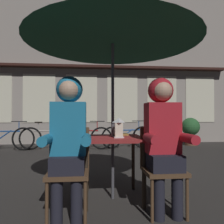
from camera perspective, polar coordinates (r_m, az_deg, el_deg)
The scene contains 16 objects.
ground_plane at distance 2.77m, azimuth 0.19°, elevation -22.01°, with size 60.00×60.00×0.00m, color #2D2B28.
cafe_table at distance 2.61m, azimuth 0.19°, elevation -8.84°, with size 0.72×0.72×0.74m.
patio_umbrella at distance 2.80m, azimuth 0.19°, elevation 21.35°, with size 2.10×2.10×2.31m.
lantern at distance 2.48m, azimuth 1.78°, elevation -4.09°, with size 0.11×0.11×0.23m.
chair_left at distance 2.28m, azimuth -11.35°, elevation -13.82°, with size 0.40×0.40×0.87m.
chair_right at distance 2.38m, azimuth 12.99°, elevation -13.25°, with size 0.40×0.40×0.87m.
person_left_hooded at distance 2.17m, azimuth -11.47°, elevation -4.92°, with size 0.45×0.56×1.40m.
person_right_hooded at distance 2.28m, azimuth 13.41°, elevation -4.72°, with size 0.45×0.56×1.40m.
shopfront_building at distance 8.25m, azimuth -2.74°, elevation 13.77°, with size 10.00×0.93×6.20m.
bicycle_nearest at distance 6.86m, azimuth -26.55°, elevation -6.26°, with size 1.68×0.17×0.84m.
bicycle_second at distance 6.55m, azimuth -16.58°, elevation -6.58°, with size 1.68×0.08×0.84m.
bicycle_third at distance 6.45m, azimuth -7.41°, elevation -6.70°, with size 1.66×0.39×0.84m.
bicycle_fourth at distance 6.66m, azimuth 4.08°, elevation -6.52°, with size 1.65×0.41×0.84m.
bicycle_fifth at distance 6.86m, azimuth 12.13°, elevation -6.34°, with size 1.68×0.21×0.84m.
book at distance 2.79m, azimuth 2.20°, elevation -5.98°, with size 0.20×0.14×0.02m, color olive.
potted_plant at distance 7.65m, azimuth 20.14°, elevation -4.26°, with size 0.60×0.60×0.92m.
Camera 1 is at (-0.25, -2.58, 1.00)m, focal length 34.39 mm.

